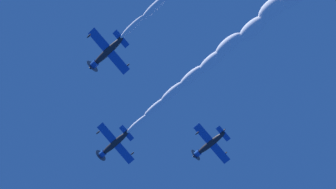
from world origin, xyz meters
The scene contains 4 objects.
airplane_lead centered at (2.54, -4.52, 73.55)m, with size 8.51×7.91×3.17m.
airplane_left_wingman centered at (-9.98, -17.26, 72.34)m, with size 8.50×7.91×3.17m.
airplane_right_wingman centered at (15.69, -15.96, 75.11)m, with size 8.50×7.91×3.28m.
smoke_trail_lead centered at (4.07, -37.23, 73.53)m, with size 4.39×43.03×3.42m.
Camera 1 is at (-20.18, -41.96, 2.04)m, focal length 49.29 mm.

